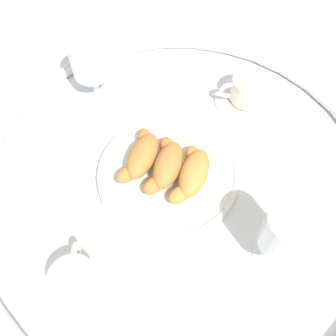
% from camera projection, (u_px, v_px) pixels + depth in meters
% --- Properties ---
extents(ground_plane, '(2.20, 2.20, 0.00)m').
position_uv_depth(ground_plane, '(178.00, 183.00, 0.74)').
color(ground_plane, silver).
extents(table_chrome_rim, '(0.75, 0.75, 0.02)m').
position_uv_depth(table_chrome_rim, '(178.00, 179.00, 0.73)').
color(table_chrome_rim, silver).
rests_on(table_chrome_rim, ground_plane).
extents(pastry_plate, '(0.26, 0.26, 0.02)m').
position_uv_depth(pastry_plate, '(168.00, 174.00, 0.74)').
color(pastry_plate, silver).
rests_on(pastry_plate, ground_plane).
extents(croissant_large, '(0.13, 0.08, 0.04)m').
position_uv_depth(croissant_large, '(192.00, 174.00, 0.71)').
color(croissant_large, '#CC893D').
rests_on(croissant_large, pastry_plate).
extents(croissant_small, '(0.13, 0.08, 0.04)m').
position_uv_depth(croissant_small, '(166.00, 165.00, 0.72)').
color(croissant_small, '#BC7A38').
rests_on(croissant_small, pastry_plate).
extents(croissant_extra, '(0.13, 0.09, 0.04)m').
position_uv_depth(croissant_extra, '(141.00, 156.00, 0.73)').
color(croissant_extra, '#BC7A38').
rests_on(croissant_extra, pastry_plate).
extents(coffee_cup_near, '(0.14, 0.14, 0.06)m').
position_uv_depth(coffee_cup_near, '(76.00, 284.00, 0.62)').
color(coffee_cup_near, silver).
rests_on(coffee_cup_near, ground_plane).
extents(coffee_cup_far, '(0.14, 0.14, 0.06)m').
position_uv_depth(coffee_cup_far, '(248.00, 92.00, 0.82)').
color(coffee_cup_far, silver).
rests_on(coffee_cup_far, ground_plane).
extents(juice_glass_left, '(0.08, 0.08, 0.14)m').
position_uv_depth(juice_glass_left, '(287.00, 232.00, 0.59)').
color(juice_glass_left, white).
rests_on(juice_glass_left, ground_plane).
extents(juice_glass_right, '(0.08, 0.08, 0.14)m').
position_uv_depth(juice_glass_right, '(90.00, 59.00, 0.78)').
color(juice_glass_right, white).
rests_on(juice_glass_right, ground_plane).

